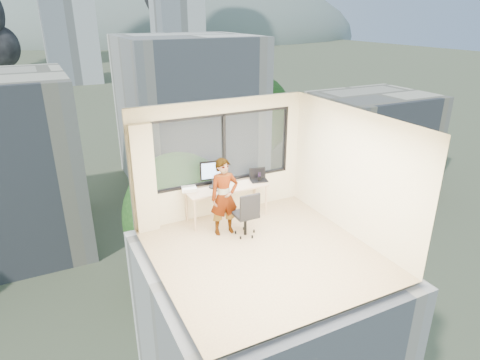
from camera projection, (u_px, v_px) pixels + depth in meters
floor at (263, 253)px, 7.96m from camera, size 4.00×4.00×0.01m
ceiling at (266, 120)px, 6.98m from camera, size 4.00×4.00×0.01m
wall_front at (335, 242)px, 5.81m from camera, size 4.00×0.01×2.60m
wall_left at (156, 213)px, 6.64m from camera, size 0.01×4.00×2.60m
wall_right at (352, 173)px, 8.29m from camera, size 0.01×4.00×2.60m
window_wall at (222, 148)px, 9.06m from camera, size 3.30×0.16×1.55m
curtain at (144, 180)px, 8.37m from camera, size 0.45×0.14×2.30m
desk at (227, 202)px, 9.19m from camera, size 1.80×0.60×0.75m
chair at (245, 213)px, 8.43m from camera, size 0.51×0.51×1.00m
person at (224, 197)px, 8.40m from camera, size 0.62×0.43×1.63m
monitor at (214, 174)px, 8.92m from camera, size 0.63×0.23×0.61m
game_console at (189, 189)px, 8.85m from camera, size 0.35×0.31×0.08m
laptop at (259, 176)px, 9.33m from camera, size 0.46×0.47×0.24m
cellphone at (215, 191)px, 8.82m from camera, size 0.12×0.07×0.01m
pen_cup at (259, 179)px, 9.33m from camera, size 0.09×0.09×0.11m
handbag at (254, 174)px, 9.52m from camera, size 0.25×0.16×0.18m
exterior_ground at (45, 84)px, 112.79m from camera, size 400.00×400.00×0.04m
near_bldg_b at (189, 110)px, 46.69m from camera, size 14.00×13.00×16.00m
near_bldg_c at (371, 138)px, 46.94m from camera, size 12.00×10.00×10.00m
far_tower_b at (68, 25)px, 110.45m from camera, size 13.00×13.00×30.00m
far_tower_c at (178, 28)px, 143.04m from camera, size 15.00×15.00×26.00m
hill_b at (172, 37)px, 319.96m from camera, size 300.00×220.00×96.00m
tree_b at (181, 231)px, 28.11m from camera, size 7.60×7.60×9.00m
tree_c at (258, 123)px, 53.60m from camera, size 8.40×8.40×10.00m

